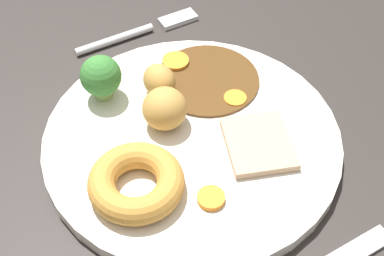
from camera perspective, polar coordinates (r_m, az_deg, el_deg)
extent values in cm
cube|color=#2B2623|center=(56.39, 1.35, -0.37)|extent=(120.00, 84.00, 3.60)
cylinder|color=silver|center=(52.32, 0.00, -1.25)|extent=(28.19, 28.19, 1.40)
cylinder|color=#563819|center=(56.98, 1.61, 5.07)|extent=(10.72, 10.72, 0.30)
cube|color=tan|center=(50.95, 6.92, -1.62)|extent=(8.17, 7.43, 0.80)
torus|color=#C68938|center=(47.06, -5.82, -5.65)|extent=(8.33, 8.33, 2.41)
ellipsoid|color=#BC8C42|center=(51.31, -2.79, 1.93)|extent=(5.92, 5.93, 4.05)
ellipsoid|color=#BC8C42|center=(54.69, -3.41, 4.93)|extent=(4.00, 3.51, 3.34)
cylinder|color=orange|center=(55.03, 4.47, 3.10)|extent=(2.29, 2.29, 0.43)
cylinder|color=orange|center=(58.67, -1.95, 6.80)|extent=(2.85, 2.85, 0.65)
cylinder|color=orange|center=(47.04, 1.98, -7.30)|extent=(2.41, 2.41, 0.55)
cylinder|color=#8CB766|center=(55.68, -9.19, 3.80)|extent=(1.73, 1.73, 1.30)
sphere|color=#387A33|center=(54.27, -9.46, 5.37)|extent=(4.08, 4.08, 4.08)
cylinder|color=silver|center=(64.26, -8.04, 9.09)|extent=(1.71, 9.54, 0.90)
cube|color=silver|center=(66.95, -1.47, 11.24)|extent=(2.38, 4.65, 0.60)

